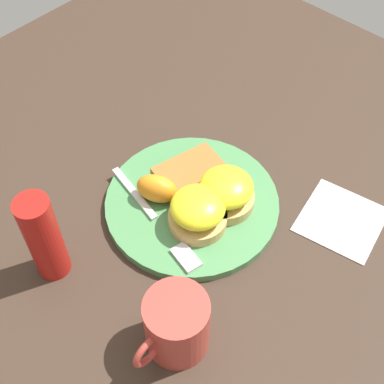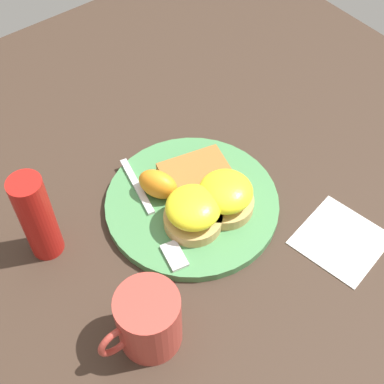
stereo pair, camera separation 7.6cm
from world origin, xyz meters
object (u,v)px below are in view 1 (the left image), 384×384
(cup, at_px, (176,325))
(condiment_bottle, at_px, (44,238))
(sandwich_benedict_right, at_px, (226,191))
(hashbrown_patty, at_px, (194,177))
(fork, at_px, (158,223))
(sandwich_benedict_left, at_px, (198,211))
(orange_wedge, at_px, (157,189))

(cup, distance_m, condiment_bottle, 0.20)
(sandwich_benedict_right, relative_size, hashbrown_patty, 0.83)
(fork, bearing_deg, cup, 52.84)
(sandwich_benedict_left, relative_size, sandwich_benedict_right, 1.00)
(sandwich_benedict_left, height_order, fork, sandwich_benedict_left)
(hashbrown_patty, distance_m, cup, 0.24)
(hashbrown_patty, bearing_deg, orange_wedge, -16.42)
(hashbrown_patty, distance_m, orange_wedge, 0.06)
(fork, relative_size, condiment_bottle, 1.47)
(sandwich_benedict_left, height_order, sandwich_benedict_right, same)
(fork, bearing_deg, condiment_bottle, -23.20)
(cup, relative_size, condiment_bottle, 0.75)
(sandwich_benedict_right, height_order, cup, cup)
(cup, bearing_deg, orange_wedge, -128.57)
(sandwich_benedict_right, relative_size, fork, 0.39)
(condiment_bottle, bearing_deg, fork, 156.80)
(sandwich_benedict_left, height_order, condiment_bottle, condiment_bottle)
(sandwich_benedict_left, bearing_deg, hashbrown_patty, -133.13)
(sandwich_benedict_right, bearing_deg, orange_wedge, -52.13)
(sandwich_benedict_right, xyz_separation_m, cup, (0.19, 0.09, 0.00))
(hashbrown_patty, xyz_separation_m, fork, (0.09, 0.02, -0.01))
(orange_wedge, relative_size, cup, 0.56)
(sandwich_benedict_right, xyz_separation_m, condiment_bottle, (0.23, -0.10, 0.03))
(condiment_bottle, bearing_deg, sandwich_benedict_right, 155.61)
(sandwich_benedict_right, height_order, orange_wedge, sandwich_benedict_right)
(sandwich_benedict_left, distance_m, cup, 0.17)
(cup, xyz_separation_m, condiment_bottle, (0.04, -0.19, 0.03))
(orange_wedge, distance_m, condiment_bottle, 0.18)
(sandwich_benedict_right, xyz_separation_m, hashbrown_patty, (0.00, -0.06, -0.02))
(hashbrown_patty, bearing_deg, fork, 9.64)
(sandwich_benedict_left, xyz_separation_m, sandwich_benedict_right, (-0.05, 0.01, 0.00))
(sandwich_benedict_left, relative_size, hashbrown_patty, 0.83)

